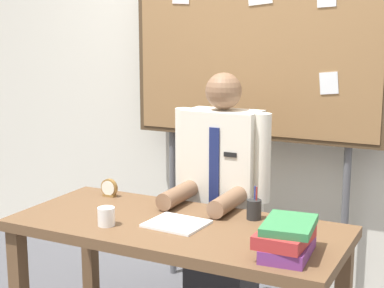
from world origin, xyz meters
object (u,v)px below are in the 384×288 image
bulletin_board (254,44)px  book_stack (287,238)px  desk (177,243)px  pen_holder (254,209)px  coffee_mug (106,216)px  person (222,211)px  desk_clock (109,189)px  open_notebook (177,224)px

bulletin_board → book_stack: (0.58, -1.12, -0.74)m
desk → pen_holder: bearing=36.4°
bulletin_board → book_stack: 1.46m
coffee_mug → bulletin_board: bearing=76.5°
person → bulletin_board: bearing=90.0°
bulletin_board → desk_clock: bearing=-126.4°
pen_holder → desk_clock: bearing=179.0°
desk → pen_holder: 0.40m
book_stack → bulletin_board: bearing=117.4°
bulletin_board → pen_holder: bulletin_board is taller
book_stack → coffee_mug: book_stack is taller
book_stack → coffee_mug: size_ratio=3.56×
desk → coffee_mug: (-0.28, -0.17, 0.14)m
person → desk: bearing=-90.0°
book_stack → open_notebook: 0.59m
desk → person: size_ratio=1.11×
desk_clock → pen_holder: bearing=-1.0°
coffee_mug → book_stack: bearing=1.5°
bulletin_board → open_notebook: (0.01, -0.99, -0.80)m
open_notebook → coffee_mug: 0.33m
bulletin_board → pen_holder: 1.11m
open_notebook → pen_holder: 0.38m
desk_clock → coffee_mug: desk_clock is taller
desk_clock → pen_holder: 0.84m
person → desk_clock: size_ratio=14.47×
book_stack → pen_holder: (-0.28, 0.37, -0.02)m
book_stack → desk: bearing=165.5°
person → coffee_mug: bearing=-111.7°
desk → open_notebook: (0.01, -0.02, 0.10)m
coffee_mug → pen_holder: 0.70m
desk → open_notebook: 0.11m
person → coffee_mug: person is taller
bulletin_board → pen_holder: (0.30, -0.75, -0.76)m
desk → desk_clock: size_ratio=16.09×
person → pen_holder: 0.44m
open_notebook → desk_clock: bearing=155.2°
open_notebook → desk: bearing=117.8°
person → open_notebook: size_ratio=5.38×
pen_holder → person: bearing=135.1°
person → pen_holder: size_ratio=8.81×
desk → desk_clock: bearing=156.5°
person → bulletin_board: bulletin_board is taller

